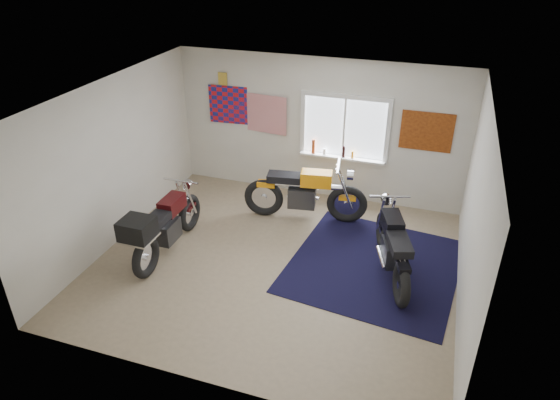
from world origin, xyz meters
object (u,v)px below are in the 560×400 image
(black_chrome_bike, at_px, (392,247))
(maroon_tourer, at_px, (162,227))
(yellow_triumph, at_px, (305,194))
(navy_rug, at_px, (374,265))

(black_chrome_bike, relative_size, maroon_tourer, 0.98)
(yellow_triumph, xyz_separation_m, black_chrome_bike, (1.71, -1.17, -0.03))
(maroon_tourer, bearing_deg, black_chrome_bike, -79.09)
(maroon_tourer, bearing_deg, navy_rug, -76.57)
(yellow_triumph, distance_m, maroon_tourer, 2.58)
(black_chrome_bike, bearing_deg, yellow_triumph, 37.26)
(black_chrome_bike, bearing_deg, maroon_tourer, 82.83)
(black_chrome_bike, bearing_deg, navy_rug, 50.44)
(navy_rug, relative_size, black_chrome_bike, 1.29)
(yellow_triumph, bearing_deg, maroon_tourer, -143.13)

